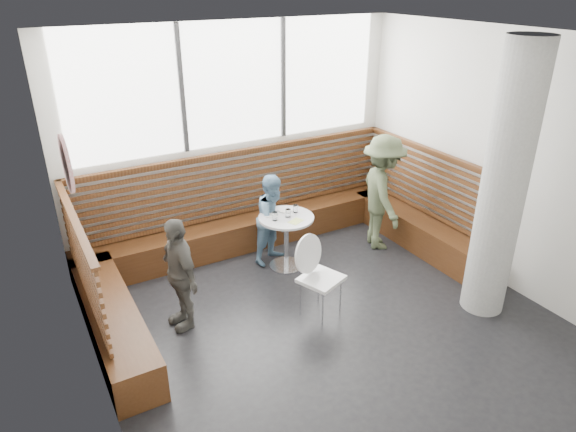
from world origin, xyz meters
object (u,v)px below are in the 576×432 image
cafe_chair (318,269)px  child_back (274,219)px  cafe_table (286,231)px  child_left (179,274)px  concrete_column (504,186)px  adult_man (382,193)px

cafe_chair → child_back: size_ratio=0.77×
cafe_table → child_left: bearing=-162.2°
concrete_column → cafe_table: 2.80m
child_back → child_left: (-1.63, -0.80, 0.04)m
child_back → adult_man: bearing=-35.2°
adult_man → child_left: bearing=118.1°
cafe_table → child_back: size_ratio=0.60×
cafe_chair → child_back: (0.13, 1.34, 0.06)m
cafe_table → adult_man: adult_man is taller
concrete_column → child_left: concrete_column is taller
concrete_column → cafe_chair: concrete_column is taller
cafe_chair → child_back: child_back is taller
cafe_chair → child_back: bearing=63.2°
concrete_column → cafe_chair: bearing=153.2°
child_back → child_left: bearing=-175.3°
concrete_column → child_back: (-1.70, 2.27, -0.96)m
concrete_column → cafe_table: bearing=129.3°
cafe_chair → child_back: 1.35m
cafe_chair → adult_man: bearing=7.9°
cafe_table → child_left: (-1.68, -0.54, 0.13)m
child_left → adult_man: bearing=92.2°
concrete_column → cafe_table: concrete_column is taller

